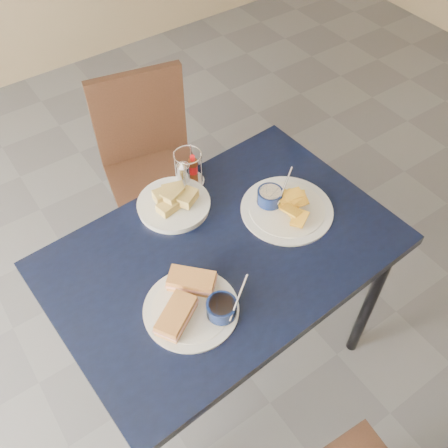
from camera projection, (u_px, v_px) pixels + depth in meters
ground at (226, 345)px, 2.22m from camera, size 6.00×6.00×0.00m
dining_table at (223, 263)px, 1.68m from camera, size 1.16×0.81×0.75m
chair_far at (146, 157)px, 2.27m from camera, size 0.49×0.48×0.88m
sandwich_plate at (194, 304)px, 1.46m from camera, size 0.31×0.29×0.12m
plantain_plate at (283, 205)px, 1.72m from camera, size 0.32×0.32×0.12m
bread_basket at (174, 202)px, 1.72m from camera, size 0.25×0.25×0.08m
condiment_caddy at (187, 171)px, 1.78m from camera, size 0.11×0.11×0.14m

